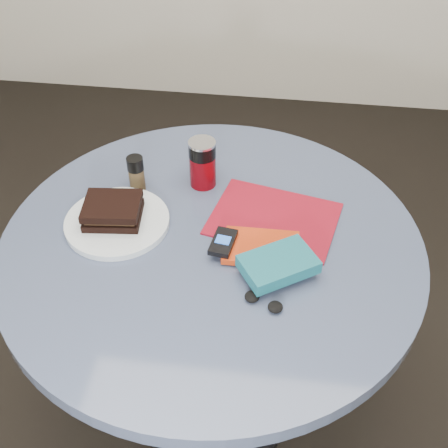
# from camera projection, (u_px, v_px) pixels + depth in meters

# --- Properties ---
(ground) EXTENTS (4.00, 4.00, 0.00)m
(ground) POSITION_uv_depth(u_px,v_px,m) (215.00, 404.00, 1.83)
(ground) COLOR black
(ground) RESTS_ON ground
(table) EXTENTS (1.00, 1.00, 0.75)m
(table) POSITION_uv_depth(u_px,v_px,m) (212.00, 284.00, 1.44)
(table) COLOR black
(table) RESTS_ON ground
(plate) EXTENTS (0.26, 0.26, 0.02)m
(plate) POSITION_uv_depth(u_px,v_px,m) (117.00, 222.00, 1.36)
(plate) COLOR silver
(plate) RESTS_ON table
(sandwich) EXTENTS (0.14, 0.13, 0.05)m
(sandwich) POSITION_uv_depth(u_px,v_px,m) (113.00, 211.00, 1.34)
(sandwich) COLOR black
(sandwich) RESTS_ON plate
(soda_can) EXTENTS (0.08, 0.08, 0.13)m
(soda_can) POSITION_uv_depth(u_px,v_px,m) (203.00, 163.00, 1.44)
(soda_can) COLOR #64050C
(soda_can) RESTS_ON table
(pepper_grinder) EXTENTS (0.05, 0.05, 0.10)m
(pepper_grinder) POSITION_uv_depth(u_px,v_px,m) (136.00, 173.00, 1.43)
(pepper_grinder) COLOR #43331C
(pepper_grinder) RESTS_ON table
(magazine) EXTENTS (0.34, 0.28, 0.01)m
(magazine) POSITION_uv_depth(u_px,v_px,m) (274.00, 219.00, 1.38)
(magazine) COLOR maroon
(magazine) RESTS_ON table
(red_book) EXTENTS (0.17, 0.12, 0.01)m
(red_book) POSITION_uv_depth(u_px,v_px,m) (261.00, 248.00, 1.29)
(red_book) COLOR #AC2D0D
(red_book) RESTS_ON magazine
(novel) EXTENTS (0.19, 0.17, 0.03)m
(novel) POSITION_uv_depth(u_px,v_px,m) (278.00, 264.00, 1.22)
(novel) COLOR #145462
(novel) RESTS_ON red_book
(mp3_player) EXTENTS (0.06, 0.09, 0.02)m
(mp3_player) POSITION_uv_depth(u_px,v_px,m) (223.00, 242.00, 1.28)
(mp3_player) COLOR black
(mp3_player) RESTS_ON red_book
(headphones) EXTENTS (0.09, 0.06, 0.02)m
(headphones) POSITION_uv_depth(u_px,v_px,m) (264.00, 302.00, 1.17)
(headphones) COLOR black
(headphones) RESTS_ON table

